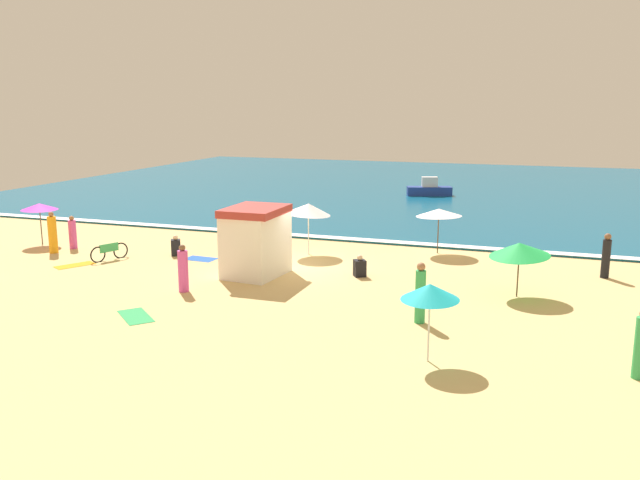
{
  "coord_description": "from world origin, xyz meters",
  "views": [
    {
      "loc": [
        9.76,
        -24.75,
        6.76
      ],
      "look_at": [
        0.21,
        2.32,
        0.8
      ],
      "focal_mm": 37.34,
      "sensor_mm": 36.0,
      "label": 1
    }
  ],
  "objects_px": {
    "beachgoer_5": "(606,257)",
    "beachgoer_6": "(73,233)",
    "beachgoer_4": "(176,247)",
    "beachgoer_8": "(275,243)",
    "lifeguard_cabana": "(256,241)",
    "beach_umbrella_4": "(308,209)",
    "parked_bicycle": "(109,251)",
    "beachgoer_10": "(53,234)",
    "beachgoer_3": "(237,236)",
    "beach_umbrella_1": "(439,213)",
    "beachgoer_11": "(360,267)",
    "beachgoer_9": "(420,294)",
    "small_boat_0": "(429,189)",
    "beachgoer_0": "(183,270)",
    "beach_umbrella_0": "(430,292)",
    "beach_umbrella_3": "(519,249)",
    "beach_umbrella_2": "(39,207)"
  },
  "relations": [
    {
      "from": "beachgoer_4",
      "to": "beachgoer_6",
      "type": "distance_m",
      "value": 5.36
    },
    {
      "from": "lifeguard_cabana",
      "to": "beachgoer_4",
      "type": "xyz_separation_m",
      "value": [
        -4.87,
        1.97,
        -0.99
      ]
    },
    {
      "from": "beach_umbrella_4",
      "to": "beachgoer_10",
      "type": "bearing_deg",
      "value": -161.85
    },
    {
      "from": "beachgoer_6",
      "to": "beach_umbrella_4",
      "type": "bearing_deg",
      "value": 13.44
    },
    {
      "from": "beachgoer_4",
      "to": "beachgoer_9",
      "type": "height_order",
      "value": "beachgoer_9"
    },
    {
      "from": "beachgoer_11",
      "to": "beachgoer_6",
      "type": "bearing_deg",
      "value": 178.2
    },
    {
      "from": "beach_umbrella_1",
      "to": "parked_bicycle",
      "type": "xyz_separation_m",
      "value": [
        -13.28,
        -6.11,
        -1.5
      ]
    },
    {
      "from": "beachgoer_5",
      "to": "beachgoer_11",
      "type": "distance_m",
      "value": 9.62
    },
    {
      "from": "beach_umbrella_2",
      "to": "beachgoer_4",
      "type": "bearing_deg",
      "value": 0.06
    },
    {
      "from": "beachgoer_3",
      "to": "beachgoer_6",
      "type": "height_order",
      "value": "beachgoer_3"
    },
    {
      "from": "beach_umbrella_1",
      "to": "beachgoer_10",
      "type": "xyz_separation_m",
      "value": [
        -16.58,
        -5.76,
        -0.99
      ]
    },
    {
      "from": "lifeguard_cabana",
      "to": "beach_umbrella_4",
      "type": "relative_size",
      "value": 1.15
    },
    {
      "from": "beach_umbrella_4",
      "to": "beachgoer_9",
      "type": "distance_m",
      "value": 10.33
    },
    {
      "from": "beach_umbrella_1",
      "to": "beachgoer_11",
      "type": "distance_m",
      "value": 5.81
    },
    {
      "from": "beachgoer_9",
      "to": "small_boat_0",
      "type": "bearing_deg",
      "value": 99.69
    },
    {
      "from": "lifeguard_cabana",
      "to": "beachgoer_9",
      "type": "bearing_deg",
      "value": -26.42
    },
    {
      "from": "beachgoer_6",
      "to": "beachgoer_10",
      "type": "bearing_deg",
      "value": -102.85
    },
    {
      "from": "parked_bicycle",
      "to": "beachgoer_10",
      "type": "distance_m",
      "value": 3.36
    },
    {
      "from": "lifeguard_cabana",
      "to": "beachgoer_5",
      "type": "bearing_deg",
      "value": 17.83
    },
    {
      "from": "beachgoer_4",
      "to": "beachgoer_8",
      "type": "relative_size",
      "value": 1.18
    },
    {
      "from": "beach_umbrella_1",
      "to": "beachgoer_6",
      "type": "distance_m",
      "value": 17.05
    },
    {
      "from": "beach_umbrella_2",
      "to": "beachgoer_3",
      "type": "bearing_deg",
      "value": 6.87
    },
    {
      "from": "lifeguard_cabana",
      "to": "beachgoer_4",
      "type": "bearing_deg",
      "value": 157.94
    },
    {
      "from": "beach_umbrella_0",
      "to": "beach_umbrella_2",
      "type": "relative_size",
      "value": 0.98
    },
    {
      "from": "beach_umbrella_1",
      "to": "beach_umbrella_4",
      "type": "xyz_separation_m",
      "value": [
        -5.49,
        -2.12,
        0.19
      ]
    },
    {
      "from": "beachgoer_9",
      "to": "small_boat_0",
      "type": "height_order",
      "value": "beachgoer_9"
    },
    {
      "from": "beachgoer_3",
      "to": "beachgoer_8",
      "type": "height_order",
      "value": "beachgoer_3"
    },
    {
      "from": "beachgoer_5",
      "to": "small_boat_0",
      "type": "xyz_separation_m",
      "value": [
        -10.62,
        20.46,
        -0.3
      ]
    },
    {
      "from": "beach_umbrella_4",
      "to": "small_boat_0",
      "type": "height_order",
      "value": "beach_umbrella_4"
    },
    {
      "from": "beach_umbrella_1",
      "to": "beach_umbrella_4",
      "type": "height_order",
      "value": "beach_umbrella_4"
    },
    {
      "from": "beachgoer_10",
      "to": "beach_umbrella_3",
      "type": "bearing_deg",
      "value": -0.68
    },
    {
      "from": "beach_umbrella_1",
      "to": "beachgoer_6",
      "type": "xyz_separation_m",
      "value": [
        -16.35,
        -4.71,
        -1.16
      ]
    },
    {
      "from": "beachgoer_5",
      "to": "beachgoer_6",
      "type": "xyz_separation_m",
      "value": [
        -23.27,
        -2.56,
        -0.13
      ]
    },
    {
      "from": "lifeguard_cabana",
      "to": "beach_umbrella_4",
      "type": "bearing_deg",
      "value": 81.35
    },
    {
      "from": "beach_umbrella_1",
      "to": "beachgoer_3",
      "type": "relative_size",
      "value": 1.53
    },
    {
      "from": "beachgoer_9",
      "to": "beachgoer_6",
      "type": "bearing_deg",
      "value": 163.27
    },
    {
      "from": "beach_umbrella_1",
      "to": "small_boat_0",
      "type": "bearing_deg",
      "value": 101.43
    },
    {
      "from": "lifeguard_cabana",
      "to": "beach_umbrella_0",
      "type": "bearing_deg",
      "value": -39.49
    },
    {
      "from": "beach_umbrella_4",
      "to": "beach_umbrella_3",
      "type": "bearing_deg",
      "value": -22.6
    },
    {
      "from": "small_boat_0",
      "to": "lifeguard_cabana",
      "type": "bearing_deg",
      "value": -95.64
    },
    {
      "from": "beach_umbrella_2",
      "to": "beachgoer_6",
      "type": "bearing_deg",
      "value": -8.64
    },
    {
      "from": "beachgoer_4",
      "to": "beachgoer_11",
      "type": "xyz_separation_m",
      "value": [
        8.8,
        -0.77,
        -0.03
      ]
    },
    {
      "from": "beach_umbrella_3",
      "to": "beachgoer_8",
      "type": "bearing_deg",
      "value": 159.5
    },
    {
      "from": "beachgoer_0",
      "to": "beachgoer_3",
      "type": "distance_m",
      "value": 6.21
    },
    {
      "from": "beach_umbrella_0",
      "to": "beach_umbrella_4",
      "type": "xyz_separation_m",
      "value": [
        -7.44,
        10.9,
        0.16
      ]
    },
    {
      "from": "beach_umbrella_0",
      "to": "beachgoer_6",
      "type": "height_order",
      "value": "beach_umbrella_0"
    },
    {
      "from": "beach_umbrella_1",
      "to": "small_boat_0",
      "type": "xyz_separation_m",
      "value": [
        -3.7,
        18.31,
        -1.33
      ]
    },
    {
      "from": "beachgoer_3",
      "to": "beachgoer_8",
      "type": "relative_size",
      "value": 2.2
    },
    {
      "from": "beachgoer_3",
      "to": "beachgoer_8",
      "type": "xyz_separation_m",
      "value": [
        1.29,
        1.34,
        -0.48
      ]
    },
    {
      "from": "beach_umbrella_0",
      "to": "beachgoer_0",
      "type": "xyz_separation_m",
      "value": [
        -9.6,
        3.67,
        -1.1
      ]
    }
  ]
}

